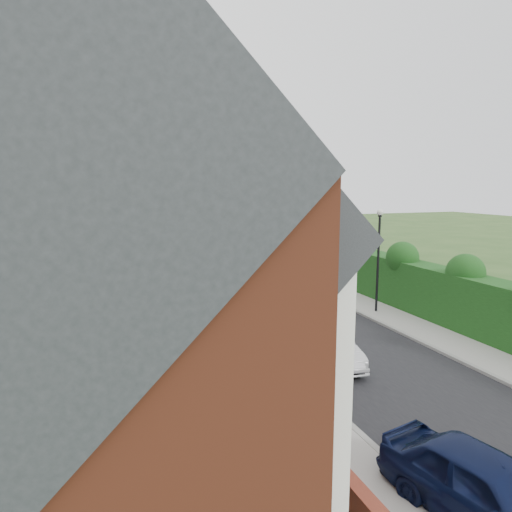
# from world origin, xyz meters

# --- Properties ---
(ground) EXTENTS (140.00, 140.00, 0.00)m
(ground) POSITION_xyz_m (0.00, 0.00, 0.00)
(ground) COLOR #2D4C1E
(ground) RESTS_ON ground
(road) EXTENTS (6.00, 58.00, 0.02)m
(road) POSITION_xyz_m (-0.50, 11.00, 0.01)
(road) COLOR black
(road) RESTS_ON ground
(pavement_hedge_side) EXTENTS (2.20, 58.00, 0.12)m
(pavement_hedge_side) POSITION_xyz_m (3.60, 11.00, 0.06)
(pavement_hedge_side) COLOR #9B9792
(pavement_hedge_side) RESTS_ON ground
(pavement_house_side) EXTENTS (1.70, 58.00, 0.12)m
(pavement_house_side) POSITION_xyz_m (-4.35, 11.00, 0.06)
(pavement_house_side) COLOR #9B9792
(pavement_house_side) RESTS_ON ground
(kerb_hedge_side) EXTENTS (0.18, 58.00, 0.13)m
(kerb_hedge_side) POSITION_xyz_m (2.55, 11.00, 0.07)
(kerb_hedge_side) COLOR gray
(kerb_hedge_side) RESTS_ON ground
(kerb_house_side) EXTENTS (0.18, 58.00, 0.13)m
(kerb_house_side) POSITION_xyz_m (-3.55, 11.00, 0.07)
(kerb_house_side) COLOR gray
(kerb_house_side) RESTS_ON ground
(hedge) EXTENTS (2.10, 58.00, 2.85)m
(hedge) POSITION_xyz_m (5.40, 11.00, 1.60)
(hedge) COLOR #153A12
(hedge) RESTS_ON ground
(terrace_row) EXTENTS (9.05, 40.50, 11.50)m
(terrace_row) POSITION_xyz_m (-10.87, 9.98, 4.47)
(terrace_row) COLOR brown
(terrace_row) RESTS_ON ground
(garden_wall_row) EXTENTS (0.35, 40.35, 1.10)m
(garden_wall_row) POSITION_xyz_m (-5.35, 10.00, 0.46)
(garden_wall_row) COLOR maroon
(garden_wall_row) RESTS_ON ground
(lamppost) EXTENTS (0.32, 0.32, 5.16)m
(lamppost) POSITION_xyz_m (3.40, 4.00, 3.30)
(lamppost) COLOR black
(lamppost) RESTS_ON ground
(tree_far_left) EXTENTS (7.14, 6.80, 9.29)m
(tree_far_left) POSITION_xyz_m (-2.65, 40.08, 5.71)
(tree_far_left) COLOR #332316
(tree_far_left) RESTS_ON ground
(tree_far_right) EXTENTS (7.98, 7.60, 10.31)m
(tree_far_right) POSITION_xyz_m (3.39, 42.08, 6.31)
(tree_far_right) COLOR #332316
(tree_far_right) RESTS_ON ground
(tree_far_back) EXTENTS (8.40, 8.00, 10.82)m
(tree_far_back) POSITION_xyz_m (-8.59, 43.08, 6.62)
(tree_far_back) COLOR #332316
(tree_far_back) RESTS_ON ground
(car_navy) EXTENTS (2.62, 4.56, 1.46)m
(car_navy) POSITION_xyz_m (-3.00, -8.84, 0.73)
(car_navy) COLOR black
(car_navy) RESTS_ON ground
(car_silver_a) EXTENTS (1.79, 3.99, 1.27)m
(car_silver_a) POSITION_xyz_m (-1.89, -0.73, 0.64)
(car_silver_a) COLOR silver
(car_silver_a) RESTS_ON ground
(car_silver_b) EXTENTS (2.74, 5.83, 1.61)m
(car_silver_b) POSITION_xyz_m (-3.00, 5.00, 0.81)
(car_silver_b) COLOR #9DA0A4
(car_silver_b) RESTS_ON ground
(car_white) EXTENTS (3.32, 5.53, 1.50)m
(car_white) POSITION_xyz_m (-1.70, 7.19, 0.75)
(car_white) COLOR silver
(car_white) RESTS_ON ground
(car_green) EXTENTS (1.96, 3.94, 1.29)m
(car_green) POSITION_xyz_m (-3.00, 12.60, 0.64)
(car_green) COLOR #0F3419
(car_green) RESTS_ON ground
(car_red) EXTENTS (2.32, 4.16, 1.30)m
(car_red) POSITION_xyz_m (-3.00, 18.55, 0.65)
(car_red) COLOR maroon
(car_red) RESTS_ON ground
(car_beige) EXTENTS (2.91, 4.92, 1.28)m
(car_beige) POSITION_xyz_m (-2.65, 27.40, 0.64)
(car_beige) COLOR #BFAC8A
(car_beige) RESTS_ON ground
(car_grey) EXTENTS (1.94, 4.56, 1.31)m
(car_grey) POSITION_xyz_m (-2.37, 31.88, 0.65)
(car_grey) COLOR #515558
(car_grey) RESTS_ON ground
(car_black) EXTENTS (2.05, 4.43, 1.47)m
(car_black) POSITION_xyz_m (-2.47, 35.00, 0.73)
(car_black) COLOR black
(car_black) RESTS_ON ground
(horse) EXTENTS (1.49, 2.26, 1.76)m
(horse) POSITION_xyz_m (0.46, 9.11, 0.88)
(horse) COLOR #4E391C
(horse) RESTS_ON ground
(horse_cart) EXTENTS (1.45, 3.21, 2.32)m
(horse_cart) POSITION_xyz_m (0.46, 11.35, 1.32)
(horse_cart) COLOR black
(horse_cart) RESTS_ON ground
(car_extra_far) EXTENTS (3.27, 5.79, 1.53)m
(car_extra_far) POSITION_xyz_m (-2.58, 38.91, 0.76)
(car_extra_far) COLOR tan
(car_extra_far) RESTS_ON ground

